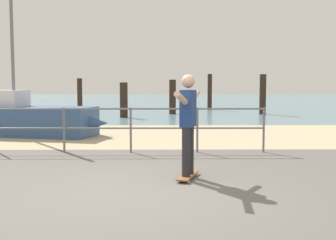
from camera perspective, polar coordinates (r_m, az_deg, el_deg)
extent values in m
cube|color=#605B56|center=(5.18, -3.28, -12.83)|extent=(24.00, 10.00, 0.04)
cube|color=tan|center=(13.03, -1.61, -2.09)|extent=(24.00, 6.00, 0.04)
cube|color=slate|center=(40.96, -0.89, 2.64)|extent=(72.00, 50.00, 0.04)
cylinder|color=slate|center=(9.85, -13.94, -1.40)|extent=(0.05, 0.05, 1.05)
cylinder|color=slate|center=(9.62, -5.08, -1.43)|extent=(0.05, 0.05, 1.05)
cylinder|color=slate|center=(9.62, 4.00, -1.42)|extent=(0.05, 0.05, 1.05)
cylinder|color=slate|center=(9.86, 12.87, -1.38)|extent=(0.05, 0.05, 1.05)
cylinder|color=slate|center=(10.02, -18.24, 1.44)|extent=(10.66, 0.04, 0.04)
cylinder|color=slate|center=(10.05, -18.18, -1.08)|extent=(10.66, 0.04, 0.04)
cube|color=#335184|center=(13.56, -19.05, -0.17)|extent=(4.60, 2.38, 0.90)
cone|color=#335184|center=(12.54, -10.48, -0.37)|extent=(1.25, 1.00, 0.77)
cylinder|color=slate|center=(13.76, -20.44, 10.83)|extent=(0.10, 0.10, 4.36)
cube|color=silver|center=(13.85, -21.24, 2.77)|extent=(1.38, 1.15, 0.50)
cube|color=brown|center=(7.00, 2.71, -7.53)|extent=(0.43, 0.82, 0.02)
cylinder|color=silver|center=(6.73, 2.80, -8.41)|extent=(0.05, 0.07, 0.06)
cylinder|color=silver|center=(6.77, 1.47, -8.33)|extent=(0.05, 0.07, 0.06)
cylinder|color=silver|center=(7.26, 3.86, -7.43)|extent=(0.05, 0.07, 0.06)
cylinder|color=silver|center=(7.30, 2.62, -7.36)|extent=(0.05, 0.07, 0.06)
cylinder|color=#26262B|center=(6.81, 2.48, -4.35)|extent=(0.14, 0.14, 0.80)
cylinder|color=#26262B|center=(7.04, 2.95, -4.05)|extent=(0.14, 0.14, 0.80)
cube|color=navy|center=(6.85, 2.75, 1.59)|extent=(0.30, 0.40, 0.60)
sphere|color=tan|center=(6.84, 2.76, 5.27)|extent=(0.22, 0.22, 0.22)
cylinder|color=tan|center=(6.41, 1.80, 2.97)|extent=(0.25, 0.56, 0.23)
cylinder|color=tan|center=(7.28, 3.59, 3.19)|extent=(0.25, 0.56, 0.23)
cylinder|color=#332319|center=(21.64, -11.89, 3.07)|extent=(0.25, 0.25, 1.88)
cylinder|color=#332319|center=(19.91, -6.03, 2.69)|extent=(0.37, 0.37, 1.67)
cylinder|color=#332319|center=(22.10, 0.62, 3.14)|extent=(0.35, 0.35, 1.83)
cylinder|color=#332319|center=(25.84, 5.69, 3.78)|extent=(0.27, 0.27, 2.21)
cylinder|color=#332319|center=(22.44, 12.74, 3.40)|extent=(0.34, 0.34, 2.10)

